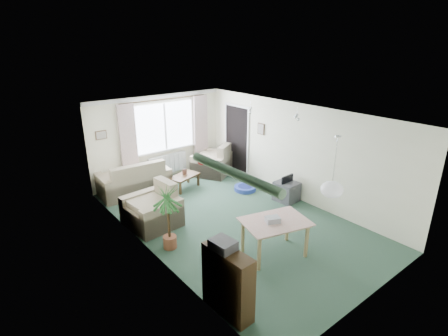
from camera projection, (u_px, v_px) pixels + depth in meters
ground at (232, 220)px, 7.82m from camera, size 6.50×6.50×0.00m
window at (165, 126)px, 9.79m from camera, size 1.80×0.03×1.30m
curtain_rod at (164, 99)px, 9.46m from camera, size 2.60×0.03×0.03m
curtain_left at (128, 142)px, 9.12m from camera, size 0.45×0.08×2.00m
curtain_right at (201, 129)px, 10.46m from camera, size 0.45×0.08×2.00m
radiator at (168, 164)px, 10.14m from camera, size 1.20×0.10×0.55m
doorway at (237, 141)px, 10.24m from camera, size 0.03×0.95×2.00m
pendant_lamp at (332, 189)px, 5.73m from camera, size 0.36×0.36×0.36m
tinsel_garland at (233, 173)px, 4.22m from camera, size 1.60×1.60×0.12m
bauble_cluster_a at (251, 108)px, 8.47m from camera, size 0.20×0.20×0.20m
bauble_cluster_b at (297, 115)px, 7.76m from camera, size 0.20×0.20×0.20m
wall_picture_back at (101, 135)px, 8.72m from camera, size 0.28×0.03×0.22m
wall_picture_right at (261, 129)px, 9.32m from camera, size 0.03×0.24×0.30m
sofa at (134, 177)px, 9.07m from camera, size 1.82×1.04×0.88m
armchair_corner at (212, 159)px, 10.35m from camera, size 1.39×1.37×0.93m
armchair_left at (151, 205)px, 7.45m from camera, size 1.07×1.12×0.93m
coffee_table at (184, 182)px, 9.41m from camera, size 0.93×0.67×0.37m
photo_frame at (185, 172)px, 9.37m from camera, size 0.12×0.05×0.16m
bookshelf at (228, 282)px, 5.02m from camera, size 0.33×0.86×1.04m
hifi_box at (223, 245)px, 4.87m from camera, size 0.31×0.38×0.14m
houseplant at (168, 217)px, 6.55m from camera, size 0.67×0.67×1.31m
dining_table at (274, 238)px, 6.45m from camera, size 1.24×0.98×0.68m
gift_box at (273, 220)px, 6.28m from camera, size 0.30×0.26×0.12m
tv_cube at (286, 191)px, 8.68m from camera, size 0.52×0.56×0.49m
pet_bed at (245, 188)px, 9.33m from camera, size 0.76×0.76×0.11m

